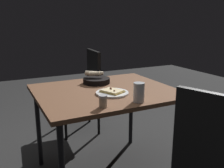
{
  "coord_description": "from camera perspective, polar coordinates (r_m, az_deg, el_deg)",
  "views": [
    {
      "loc": [
        -1.71,
        0.79,
        1.28
      ],
      "look_at": [
        0.01,
        -0.06,
        0.79
      ],
      "focal_mm": 39.82,
      "sensor_mm": 36.0,
      "label": 1
    }
  ],
  "objects": [
    {
      "name": "chair_far",
      "position": [
        1.5,
        23.3,
        -16.88
      ],
      "size": [
        0.56,
        0.56,
        0.95
      ],
      "color": "black",
      "rests_on": "ground"
    },
    {
      "name": "beer_glass",
      "position": [
        1.67,
        6.18,
        -2.17
      ],
      "size": [
        0.08,
        0.08,
        0.13
      ],
      "color": "silver",
      "rests_on": "dining_table"
    },
    {
      "name": "pepper_shaker",
      "position": [
        1.56,
        -2.07,
        -4.12
      ],
      "size": [
        0.06,
        0.06,
        0.08
      ],
      "color": "#BFB299",
      "rests_on": "dining_table"
    },
    {
      "name": "chair_near",
      "position": [
        2.9,
        -6.25,
        -0.58
      ],
      "size": [
        0.47,
        0.47,
        0.95
      ],
      "color": "black",
      "rests_on": "ground"
    },
    {
      "name": "bread_basket",
      "position": [
        2.16,
        -3.64,
        1.0
      ],
      "size": [
        0.23,
        0.23,
        0.1
      ],
      "color": "black",
      "rests_on": "dining_table"
    },
    {
      "name": "dining_table",
      "position": [
        1.97,
        -1.5,
        -3.22
      ],
      "size": [
        0.9,
        1.06,
        0.75
      ],
      "color": "brown",
      "rests_on": "ground"
    },
    {
      "name": "pizza_plate",
      "position": [
        1.85,
        0.08,
        -1.94
      ],
      "size": [
        0.24,
        0.24,
        0.04
      ],
      "color": "silver",
      "rests_on": "dining_table"
    }
  ]
}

